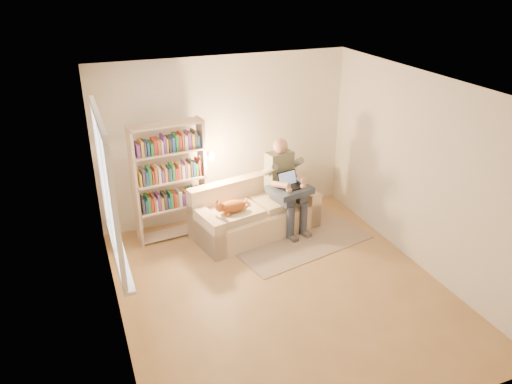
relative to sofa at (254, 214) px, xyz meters
name	(u,v)px	position (x,y,z in m)	size (l,w,h in m)	color
floor	(282,288)	(-0.22, -1.55, -0.29)	(4.50, 4.50, 0.00)	#987345
ceiling	(287,88)	(-0.22, -1.55, 2.31)	(4.00, 4.50, 0.02)	white
wall_left	(110,227)	(-2.22, -1.55, 1.01)	(0.02, 4.50, 2.60)	silver
wall_right	(423,174)	(1.78, -1.55, 1.01)	(0.02, 4.50, 2.60)	silver
wall_back	(225,140)	(-0.22, 0.70, 1.01)	(4.00, 0.02, 2.60)	silver
wall_front	(399,311)	(-0.22, -3.80, 1.01)	(4.00, 0.02, 2.60)	silver
window	(112,212)	(-2.17, -1.35, 1.08)	(0.12, 1.52, 1.69)	white
sofa	(254,214)	(0.00, 0.00, 0.00)	(2.03, 1.23, 0.81)	beige
person	(284,181)	(0.47, -0.05, 0.51)	(0.52, 0.71, 1.44)	gray
cat	(232,206)	(-0.42, -0.21, 0.32)	(0.58, 0.30, 0.22)	orange
blanket	(290,190)	(0.51, -0.19, 0.41)	(0.59, 0.48, 0.09)	#2B374B
laptop	(290,183)	(0.51, -0.18, 0.52)	(0.38, 0.34, 0.29)	black
bookshelf	(170,176)	(-1.20, 0.32, 0.70)	(1.21, 0.39, 1.80)	#C6AD96
rug	(297,239)	(0.51, -0.49, -0.29)	(2.05, 1.21, 0.01)	gray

